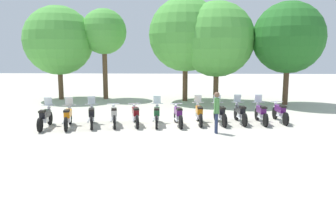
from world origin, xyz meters
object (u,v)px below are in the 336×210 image
at_px(motorcycle_8, 220,113).
at_px(tree_2, 185,35).
at_px(motorcycle_7, 199,113).
at_px(person_0, 217,109).
at_px(motorcycle_3, 114,115).
at_px(motorcycle_6, 178,115).
at_px(motorcycle_9, 240,113).
at_px(motorcycle_0, 45,117).
at_px(motorcycle_5, 157,115).
at_px(motorcycle_10, 261,113).
at_px(tree_4, 288,38).
at_px(tree_3, 217,39).
at_px(tree_0, 59,41).
at_px(motorcycle_2, 92,115).
at_px(motorcycle_4, 135,115).
at_px(tree_1, 104,32).
at_px(motorcycle_1, 68,117).
at_px(motorcycle_11, 280,112).

distance_m(motorcycle_8, tree_2, 9.02).
height_order(motorcycle_7, person_0, person_0).
xyz_separation_m(motorcycle_3, motorcycle_6, (3.07, 0.16, 0.00)).
distance_m(motorcycle_3, motorcycle_9, 6.19).
bearing_deg(motorcycle_8, motorcycle_0, 90.03).
distance_m(motorcycle_5, motorcycle_8, 3.09).
relative_size(motorcycle_7, motorcycle_8, 1.01).
xyz_separation_m(motorcycle_10, person_0, (-2.43, -2.17, 0.55)).
height_order(tree_2, tree_4, tree_2).
relative_size(motorcycle_3, tree_3, 0.31).
bearing_deg(tree_0, person_0, -44.25).
relative_size(motorcycle_8, tree_4, 0.32).
height_order(motorcycle_10, tree_2, tree_2).
bearing_deg(motorcycle_5, motorcycle_8, -85.52).
distance_m(motorcycle_0, motorcycle_2, 2.10).
bearing_deg(motorcycle_0, tree_2, -42.30).
bearing_deg(tree_2, motorcycle_8, -78.30).
distance_m(motorcycle_4, motorcycle_9, 5.16).
xyz_separation_m(motorcycle_6, tree_1, (-5.59, 9.16, 4.47)).
relative_size(motorcycle_3, tree_1, 0.32).
relative_size(motorcycle_3, person_0, 1.20).
height_order(motorcycle_0, tree_0, tree_0).
height_order(motorcycle_1, motorcycle_7, same).
bearing_deg(person_0, motorcycle_7, 103.64).
xyz_separation_m(motorcycle_3, motorcycle_8, (5.12, 0.58, 0.01)).
distance_m(motorcycle_1, motorcycle_3, 2.11).
xyz_separation_m(motorcycle_1, tree_3, (7.70, 8.29, 3.85)).
relative_size(motorcycle_9, motorcycle_11, 1.00).
height_order(motorcycle_11, tree_2, tree_2).
bearing_deg(tree_3, motorcycle_7, -102.17).
bearing_deg(motorcycle_3, motorcycle_10, -96.59).
bearing_deg(motorcycle_10, motorcycle_9, 88.89).
relative_size(motorcycle_3, tree_4, 0.32).
relative_size(motorcycle_3, motorcycle_9, 0.98).
xyz_separation_m(motorcycle_4, motorcycle_10, (6.14, 0.68, 0.01)).
relative_size(motorcycle_4, motorcycle_9, 0.98).
bearing_deg(tree_3, motorcycle_5, -115.33).
relative_size(motorcycle_9, person_0, 1.21).
relative_size(motorcycle_7, tree_1, 0.33).
distance_m(motorcycle_9, tree_4, 8.35).
distance_m(motorcycle_2, motorcycle_9, 7.23).
bearing_deg(motorcycle_6, motorcycle_11, -89.08).
distance_m(motorcycle_5, motorcycle_11, 6.21).
bearing_deg(motorcycle_4, tree_4, -66.90).
relative_size(tree_2, tree_3, 1.05).
bearing_deg(tree_2, motorcycle_11, -57.17).
distance_m(motorcycle_5, tree_0, 12.35).
distance_m(motorcycle_2, motorcycle_4, 2.07).
distance_m(tree_2, tree_4, 6.89).
height_order(motorcycle_9, person_0, person_0).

